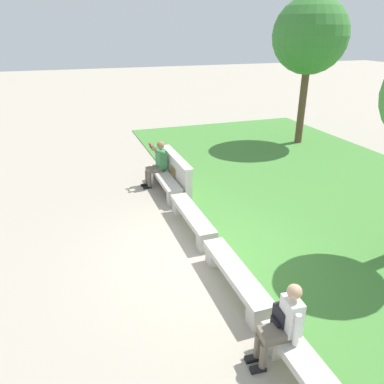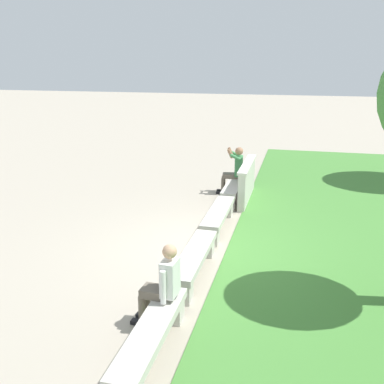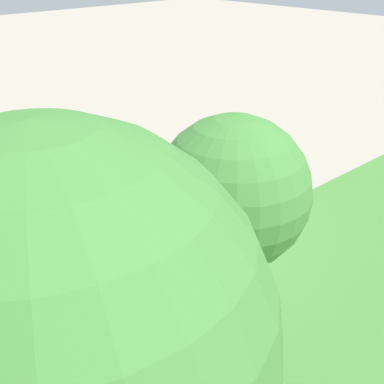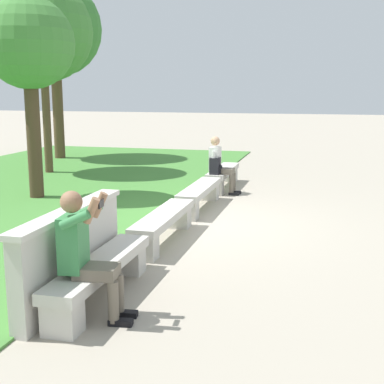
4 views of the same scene
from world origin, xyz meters
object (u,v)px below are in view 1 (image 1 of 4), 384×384
bench_near (192,217)px  tree_behind_wall (310,36)px  person_distant (283,323)px  person_photographer (157,161)px  bench_mid (235,276)px  bench_main (165,181)px  backpack (283,318)px

bench_near → tree_behind_wall: size_ratio=0.40×
bench_near → person_distant: (3.91, -0.07, 0.37)m
person_photographer → tree_behind_wall: (-2.47, 6.44, 3.24)m
bench_mid → bench_main: bearing=180.0°
bench_near → bench_mid: same height
bench_mid → person_photographer: size_ratio=1.61×
backpack → tree_behind_wall: (-9.10, 6.35, 3.35)m
person_photographer → person_distant: 6.74m
bench_near → person_photographer: (-2.83, -0.08, 0.43)m
person_distant → bench_near: bearing=179.0°
bench_near → tree_behind_wall: (-5.31, 6.36, 3.67)m
backpack → tree_behind_wall: bearing=145.1°
person_photographer → backpack: size_ratio=3.08×
bench_mid → person_photographer: 5.17m
bench_near → person_distant: person_distant is taller
bench_main → bench_near: same height
bench_mid → backpack: (1.47, 0.00, 0.32)m
bench_mid → person_photographer: bearing=-179.1°
bench_near → person_photographer: bearing=-178.4°
bench_near → person_distant: 3.92m
bench_main → bench_near: bearing=0.0°
person_photographer → backpack: (6.62, 0.08, -0.11)m
backpack → person_distant: bearing=-31.7°
backpack → bench_main: bearing=-180.0°
person_distant → tree_behind_wall: bearing=145.1°
backpack → bench_near: bearing=-179.9°
person_photographer → backpack: person_photographer is taller
bench_mid → backpack: 1.51m
backpack → person_photographer: bearing=-179.3°
bench_near → backpack: (3.79, 0.00, 0.32)m
person_distant → tree_behind_wall: tree_behind_wall is taller
bench_mid → tree_behind_wall: 10.59m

